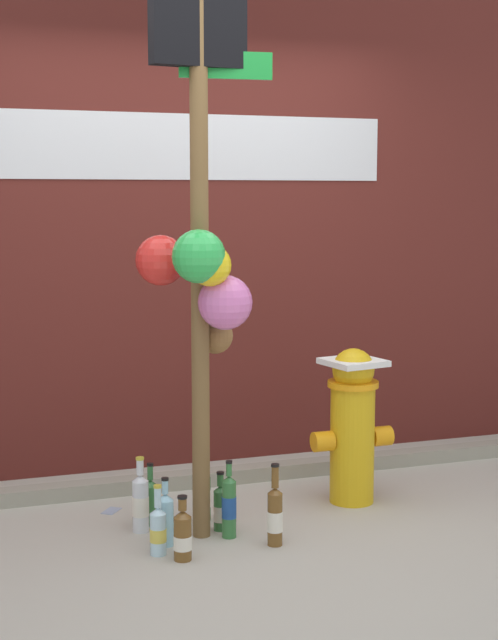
{
  "coord_description": "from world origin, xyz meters",
  "views": [
    {
      "loc": [
        -1.4,
        -3.87,
        1.59
      ],
      "look_at": [
        0.04,
        0.27,
        1.01
      ],
      "focal_mm": 53.59,
      "sensor_mm": 36.0,
      "label": 1
    }
  ],
  "objects": [
    {
      "name": "bottle_3",
      "position": [
        -0.39,
        0.2,
        0.13
      ],
      "size": [
        0.07,
        0.07,
        0.32
      ],
      "color": "#93CCE0",
      "rests_on": "ground_plane"
    },
    {
      "name": "bottle_1",
      "position": [
        -0.09,
        0.31,
        0.11
      ],
      "size": [
        0.07,
        0.07,
        0.29
      ],
      "color": "#337038",
      "rests_on": "ground_plane"
    },
    {
      "name": "fire_hydrant",
      "position": [
        0.68,
        0.5,
        0.42
      ],
      "size": [
        0.44,
        0.32,
        0.81
      ],
      "color": "gold",
      "rests_on": "ground_plane"
    },
    {
      "name": "bottle_2",
      "position": [
        -0.39,
        0.5,
        0.12
      ],
      "size": [
        0.08,
        0.08,
        0.3
      ],
      "color": "#337038",
      "rests_on": "ground_plane"
    },
    {
      "name": "memorial_post",
      "position": [
        -0.2,
        0.25,
        1.36
      ],
      "size": [
        0.6,
        0.56,
        2.51
      ],
      "color": "brown",
      "rests_on": "ground_plane"
    },
    {
      "name": "bottle_6",
      "position": [
        -0.36,
        0.01,
        0.11
      ],
      "size": [
        0.08,
        0.08,
        0.29
      ],
      "color": "brown",
      "rests_on": "ground_plane"
    },
    {
      "name": "litter_1",
      "position": [
        -0.53,
        0.76,
        0.0
      ],
      "size": [
        0.12,
        0.13,
        0.01
      ],
      "primitive_type": "cube",
      "rotation": [
        0.0,
        0.0,
        2.47
      ],
      "color": "#8C99B2",
      "rests_on": "ground_plane"
    },
    {
      "name": "ground_plane",
      "position": [
        0.0,
        0.0,
        0.0
      ],
      "size": [
        14.0,
        14.0,
        0.0
      ],
      "primitive_type": "plane",
      "color": "#ADA899"
    },
    {
      "name": "building_wall",
      "position": [
        -0.0,
        1.56,
        1.61
      ],
      "size": [
        10.0,
        0.21,
        3.21
      ],
      "color": "#561E19",
      "rests_on": "ground_plane"
    },
    {
      "name": "bottle_0",
      "position": [
        -0.45,
        0.11,
        0.11
      ],
      "size": [
        0.07,
        0.07,
        0.32
      ],
      "color": "#B2DBEA",
      "rests_on": "ground_plane"
    },
    {
      "name": "bottle_8",
      "position": [
        -0.46,
        0.42,
        0.14
      ],
      "size": [
        0.08,
        0.08,
        0.36
      ],
      "color": "silver",
      "rests_on": "ground_plane"
    },
    {
      "name": "curb_strip",
      "position": [
        0.0,
        1.03,
        0.04
      ],
      "size": [
        8.0,
        0.12,
        0.08
      ],
      "primitive_type": "cube",
      "color": "gray",
      "rests_on": "ground_plane"
    },
    {
      "name": "bottle_7",
      "position": [
        0.08,
        0.04,
        0.14
      ],
      "size": [
        0.07,
        0.07,
        0.38
      ],
      "color": "brown",
      "rests_on": "ground_plane"
    },
    {
      "name": "bottle_4",
      "position": [
        -0.12,
        0.48,
        0.13
      ],
      "size": [
        0.06,
        0.06,
        0.33
      ],
      "color": "#337038",
      "rests_on": "ground_plane"
    },
    {
      "name": "bottle_5",
      "position": [
        -0.08,
        0.21,
        0.15
      ],
      "size": [
        0.07,
        0.07,
        0.37
      ],
      "color": "#337038",
      "rests_on": "ground_plane"
    }
  ]
}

